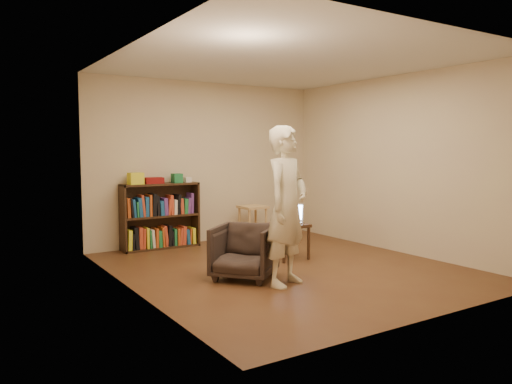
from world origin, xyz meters
TOP-DOWN VIEW (x-y plane):
  - floor at (0.00, 0.00)m, footprint 4.50×4.50m
  - ceiling at (0.00, 0.00)m, footprint 4.50×4.50m
  - wall_back at (0.00, 2.25)m, footprint 4.00×0.00m
  - wall_left at (-2.00, 0.00)m, footprint 0.00×4.50m
  - wall_right at (2.00, 0.00)m, footprint 0.00×4.50m
  - bookshelf at (-0.88, 2.09)m, footprint 1.20×0.30m
  - box_yellow at (-1.26, 2.07)m, footprint 0.22×0.17m
  - red_cloth at (-0.97, 2.10)m, footprint 0.30×0.23m
  - box_green at (-0.60, 2.07)m, footprint 0.14×0.14m
  - box_white at (-0.41, 2.10)m, footprint 0.10×0.10m
  - stool at (0.63, 1.83)m, footprint 0.41×0.41m
  - armchair at (-0.72, -0.15)m, footprint 0.97×0.97m
  - side_table at (0.34, 0.45)m, footprint 0.48×0.48m
  - laptop at (0.39, 0.47)m, footprint 0.46×0.47m
  - person at (-0.46, -0.63)m, footprint 0.77×0.65m

SIDE VIEW (x-z plane):
  - floor at x=0.00m, z-range 0.00..0.00m
  - armchair at x=-0.72m, z-range 0.00..0.64m
  - side_table at x=0.34m, z-range 0.16..0.65m
  - bookshelf at x=-0.88m, z-range -0.06..0.94m
  - stool at x=0.63m, z-range 0.18..0.77m
  - laptop at x=0.39m, z-range 0.42..0.69m
  - person at x=-0.46m, z-range 0.00..1.78m
  - box_white at x=-0.41m, z-range 1.00..1.08m
  - red_cloth at x=-0.97m, z-range 1.00..1.09m
  - box_green at x=-0.60m, z-range 1.00..1.14m
  - box_yellow at x=-1.26m, z-range 1.00..1.17m
  - wall_back at x=0.00m, z-range -0.70..3.30m
  - wall_left at x=-2.00m, z-range -0.95..3.55m
  - wall_right at x=2.00m, z-range -0.95..3.55m
  - ceiling at x=0.00m, z-range 2.60..2.60m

